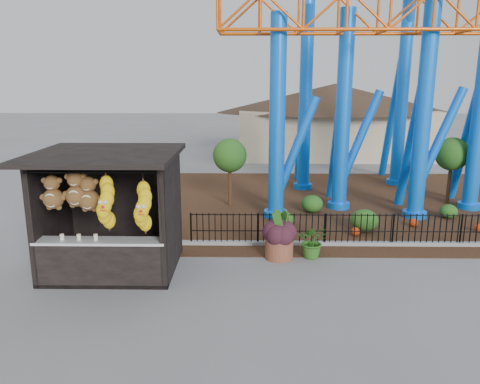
{
  "coord_description": "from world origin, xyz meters",
  "views": [
    {
      "loc": [
        0.46,
        -10.26,
        4.83
      ],
      "look_at": [
        0.28,
        1.5,
        2.0
      ],
      "focal_mm": 35.0,
      "sensor_mm": 36.0,
      "label": 1
    }
  ],
  "objects_px": {
    "prize_booth": "(108,215)",
    "potted_plant": "(313,241)",
    "roller_coaster": "(371,36)",
    "terracotta_planter": "(279,247)"
  },
  "relations": [
    {
      "from": "terracotta_planter",
      "to": "potted_plant",
      "type": "height_order",
      "value": "potted_plant"
    },
    {
      "from": "potted_plant",
      "to": "roller_coaster",
      "type": "bearing_deg",
      "value": 74.88
    },
    {
      "from": "roller_coaster",
      "to": "prize_booth",
      "type": "bearing_deg",
      "value": -137.89
    },
    {
      "from": "terracotta_planter",
      "to": "potted_plant",
      "type": "distance_m",
      "value": 0.96
    },
    {
      "from": "prize_booth",
      "to": "potted_plant",
      "type": "bearing_deg",
      "value": 12.27
    },
    {
      "from": "roller_coaster",
      "to": "terracotta_planter",
      "type": "bearing_deg",
      "value": -120.95
    },
    {
      "from": "prize_booth",
      "to": "roller_coaster",
      "type": "xyz_separation_m",
      "value": [
        8.12,
        7.34,
        4.9
      ]
    },
    {
      "from": "roller_coaster",
      "to": "potted_plant",
      "type": "height_order",
      "value": "roller_coaster"
    },
    {
      "from": "terracotta_planter",
      "to": "potted_plant",
      "type": "xyz_separation_m",
      "value": [
        0.94,
        0.07,
        0.16
      ]
    },
    {
      "from": "prize_booth",
      "to": "potted_plant",
      "type": "xyz_separation_m",
      "value": [
        5.31,
        1.15,
        -1.07
      ]
    }
  ]
}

